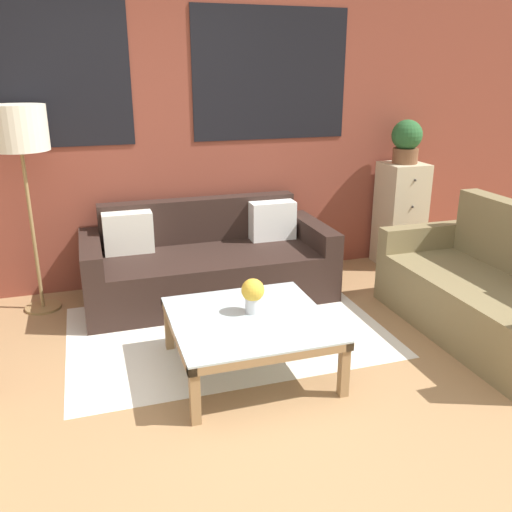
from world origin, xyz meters
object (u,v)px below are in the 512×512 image
settee_vintage (492,294)px  floor_lamp (19,135)px  flower_vase (253,294)px  drawer_cabinet (400,215)px  potted_plant (407,140)px  coffee_table (249,325)px  couch_dark (208,264)px

settee_vintage → floor_lamp: (-3.14, 1.46, 1.08)m
flower_vase → floor_lamp: bearing=135.2°
drawer_cabinet → flower_vase: drawer_cabinet is taller
settee_vintage → potted_plant: potted_plant is taller
coffee_table → couch_dark: bearing=88.8°
potted_plant → settee_vintage: bearing=-96.8°
floor_lamp → drawer_cabinet: size_ratio=1.60×
settee_vintage → floor_lamp: size_ratio=1.04×
potted_plant → couch_dark: bearing=-173.8°
settee_vintage → potted_plant: bearing=83.2°
coffee_table → flower_vase: bearing=56.4°
settee_vintage → potted_plant: (0.18, 1.54, 0.91)m
coffee_table → drawer_cabinet: 2.51m
couch_dark → floor_lamp: bearing=174.5°
drawer_cabinet → potted_plant: size_ratio=2.49×
coffee_table → potted_plant: potted_plant is taller
floor_lamp → potted_plant: 3.33m
couch_dark → potted_plant: size_ratio=5.05×
settee_vintage → floor_lamp: 3.62m
coffee_table → drawer_cabinet: bearing=37.0°
couch_dark → floor_lamp: (-1.35, 0.13, 1.11)m
settee_vintage → floor_lamp: floor_lamp is taller
drawer_cabinet → potted_plant: 0.71m
settee_vintage → drawer_cabinet: drawer_cabinet is taller
floor_lamp → flower_vase: (1.37, -1.36, -0.89)m
potted_plant → drawer_cabinet: bearing=-90.0°
potted_plant → flower_vase: 2.53m
settee_vintage → floor_lamp: bearing=155.1°
couch_dark → floor_lamp: size_ratio=1.27×
coffee_table → drawer_cabinet: drawer_cabinet is taller
floor_lamp → flower_vase: size_ratio=7.06×
drawer_cabinet → settee_vintage: bearing=-96.8°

